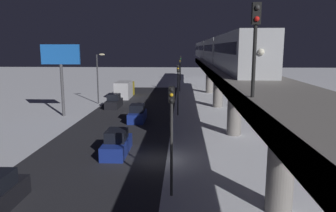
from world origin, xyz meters
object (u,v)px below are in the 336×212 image
rail_signal (255,34)px  sedan_blue_2 (137,114)px  sedan_blue (117,144)px  sedan_black (114,102)px  subway_train (212,50)px  traffic_light_distant (181,64)px  traffic_light_far (180,70)px  box_truck (125,90)px  traffic_light_near (172,125)px  commercial_billboard (61,62)px  traffic_light_mid (178,82)px

rail_signal → sedan_blue_2: (8.37, -22.81, -8.28)m
sedan_blue → sedan_blue_2: 11.94m
rail_signal → sedan_black: bearing=-67.6°
subway_train → sedan_black: (15.00, 12.99, -7.33)m
rail_signal → traffic_light_distant: rail_signal is taller
traffic_light_far → traffic_light_distant: bearing=-90.0°
sedan_blue_2 → box_truck: size_ratio=0.56×
traffic_light_near → box_truck: bearing=-75.9°
subway_train → traffic_light_far: subway_train is taller
rail_signal → sedan_blue: bearing=-52.4°
sedan_black → sedan_blue_2: 9.77m
box_truck → traffic_light_far: size_ratio=1.16×
subway_train → traffic_light_far: size_ratio=11.57×
subway_train → commercial_billboard: subway_train is taller
rail_signal → sedan_black: (12.97, -31.43, -8.28)m
traffic_light_mid → traffic_light_far: 22.97m
traffic_light_mid → rail_signal: bearing=97.9°
sedan_black → box_truck: (0.20, -9.86, 0.55)m
rail_signal → box_truck: size_ratio=0.54×
traffic_light_mid → traffic_light_distant: 45.94m
commercial_billboard → box_truck: bearing=-107.0°
sedan_blue → sedan_black: 21.07m
rail_signal → traffic_light_distant: (3.67, -72.38, -4.88)m
traffic_light_mid → traffic_light_near: bearing=90.0°
sedan_blue_2 → commercial_billboard: commercial_billboard is taller
sedan_black → traffic_light_mid: 11.09m
subway_train → box_truck: size_ratio=10.01×
box_truck → sedan_blue_2: bearing=104.6°
subway_train → box_truck: bearing=11.7°
traffic_light_far → traffic_light_near: bearing=90.0°
traffic_light_near → traffic_light_far: (0.00, -45.94, 0.00)m
subway_train → sedan_blue: bearing=72.8°
sedan_blue → traffic_light_far: bearing=83.0°
rail_signal → sedan_black: rail_signal is taller
sedan_black → traffic_light_mid: size_ratio=0.71×
sedan_black → traffic_light_mid: (-9.30, 5.00, 3.40)m
subway_train → sedan_blue_2: size_ratio=17.78×
sedan_black → traffic_light_distant: bearing=-102.8°
sedan_blue_2 → traffic_light_near: traffic_light_near is taller
sedan_blue → sedan_blue_2: bearing=90.0°
box_truck → traffic_light_distant: size_ratio=1.16×
box_truck → commercial_billboard: 17.66m
rail_signal → sedan_blue_2: size_ratio=0.96×
subway_train → traffic_light_mid: 19.27m
traffic_light_distant → traffic_light_far: bearing=90.0°
sedan_blue → box_truck: bearing=99.0°
sedan_black → box_truck: bearing=-88.8°
subway_train → traffic_light_far: bearing=-41.2°
sedan_blue → traffic_light_mid: (-4.70, -15.56, 3.40)m
sedan_black → box_truck: box_truck is taller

